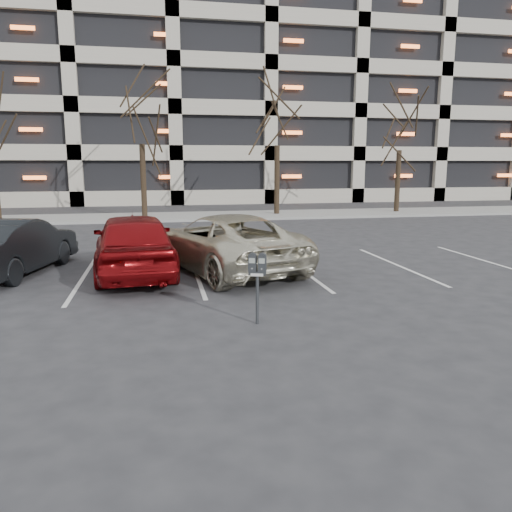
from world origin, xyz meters
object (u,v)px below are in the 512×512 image
tree_d (401,111)px  suv_silver (225,242)px  tree_c (277,101)px  parking_meter (257,271)px  car_red (134,243)px  tree_b (140,97)px  car_dark (14,246)px

tree_d → suv_silver: (-11.60, -13.42, -4.90)m
tree_c → parking_meter: bearing=-104.5°
suv_silver → car_red: 2.34m
tree_d → car_red: 20.02m
tree_b → parking_meter: 18.84m
tree_c → tree_d: size_ratio=1.06×
tree_d → car_red: size_ratio=1.63×
tree_d → suv_silver: size_ratio=1.32×
tree_b → car_red: bearing=-89.7°
tree_c → parking_meter: (-4.65, -17.99, -5.04)m
car_red → tree_c: bearing=-122.2°
tree_b → parking_meter: (2.35, -17.99, -5.08)m
tree_b → tree_c: tree_b is taller
tree_c → car_red: 16.07m
tree_b → car_dark: bearing=-103.1°
tree_c → car_red: size_ratio=1.73×
tree_c → car_dark: size_ratio=1.90×
tree_c → car_dark: (-9.97, -12.78, -5.28)m
tree_b → tree_c: bearing=0.0°
tree_d → car_dark: 21.81m
tree_b → tree_c: (7.00, 0.00, -0.04)m
car_dark → tree_d: bearing=-128.8°
tree_b → tree_d: size_ratio=1.07×
tree_d → suv_silver: 18.40m
tree_c → suv_silver: 15.12m
car_dark → tree_b: bearing=-88.9°
tree_b → suv_silver: (2.40, -13.42, -5.28)m
tree_b → tree_c: size_ratio=1.01×
tree_d → car_red: bearing=-135.8°
tree_d → car_red: tree_d is taller
tree_b → suv_silver: tree_b is taller
car_red → suv_silver: bearing=177.9°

